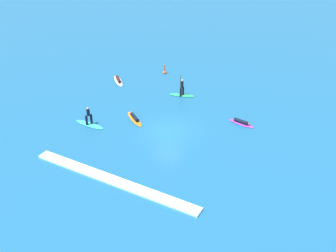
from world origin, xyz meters
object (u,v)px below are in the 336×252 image
marker_buoy (165,72)px  surfer_on_green_board (182,92)px  surfer_on_white_board (118,80)px  surfer_on_teal_board (89,121)px  surfer_on_purple_board (241,122)px  surfer_on_orange_board (134,118)px

marker_buoy → surfer_on_green_board: bearing=-43.2°
marker_buoy → surfer_on_white_board: bearing=-128.3°
surfer_on_teal_board → marker_buoy: 13.62m
surfer_on_purple_board → marker_buoy: (-11.89, 6.70, 0.04)m
surfer_on_teal_board → surfer_on_green_board: 10.52m
surfer_on_white_board → surfer_on_purple_board: (15.35, -2.31, -0.00)m
surfer_on_purple_board → surfer_on_green_board: bearing=169.9°
surfer_on_orange_board → surfer_on_green_board: size_ratio=1.03×
surfer_on_orange_board → marker_buoy: size_ratio=2.43×
marker_buoy → surfer_on_teal_board: bearing=-90.7°
surfer_on_white_board → surfer_on_orange_board: size_ratio=0.94×
surfer_on_white_board → surfer_on_teal_board: surfer_on_teal_board is taller
surfer_on_orange_board → marker_buoy: bearing=-39.7°
surfer_on_teal_board → surfer_on_green_board: surfer_on_green_board is taller
surfer_on_purple_board → surfer_on_teal_board: 13.91m
surfer_on_purple_board → surfer_on_white_board: bearing=-179.8°
surfer_on_purple_board → surfer_on_green_board: 7.89m
surfer_on_green_board → marker_buoy: bearing=-60.2°
surfer_on_white_board → surfer_on_green_board: (7.89, 0.23, 0.29)m
surfer_on_white_board → surfer_on_teal_board: bearing=152.5°
surfer_on_teal_board → surfer_on_green_board: (4.60, 9.46, 0.05)m
surfer_on_purple_board → marker_buoy: marker_buoy is taller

